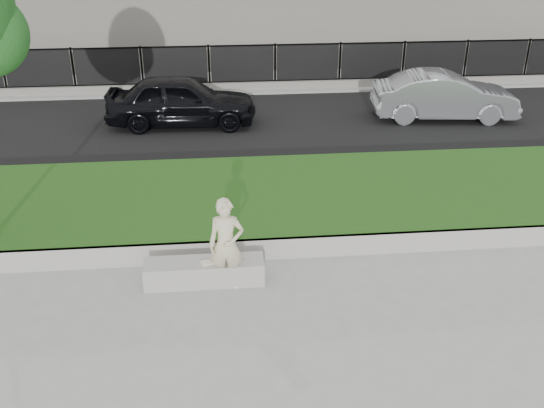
{
  "coord_description": "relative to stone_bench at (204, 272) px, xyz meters",
  "views": [
    {
      "loc": [
        -0.48,
        -8.14,
        5.55
      ],
      "look_at": [
        0.44,
        1.2,
        1.0
      ],
      "focal_mm": 40.0,
      "sensor_mm": 36.0,
      "label": 1
    }
  ],
  "objects": [
    {
      "name": "iron_fence",
      "position": [
        0.76,
        11.6,
        0.34
      ],
      "size": [
        32.0,
        0.3,
        1.5
      ],
      "color": "slate",
      "rests_on": "far_pavement"
    },
    {
      "name": "street",
      "position": [
        0.76,
        8.1,
        -0.18
      ],
      "size": [
        34.0,
        7.0,
        0.04
      ],
      "primitive_type": "cube",
      "color": "black",
      "rests_on": "ground"
    },
    {
      "name": "car_silver",
      "position": [
        6.93,
        8.04,
        0.52
      ],
      "size": [
        4.24,
        1.86,
        1.35
      ],
      "primitive_type": "imported",
      "rotation": [
        0.0,
        0.0,
        1.47
      ],
      "color": "gray",
      "rests_on": "street"
    },
    {
      "name": "stone_bench",
      "position": [
        0.0,
        0.0,
        0.0
      ],
      "size": [
        1.96,
        0.49,
        0.4
      ],
      "primitive_type": "cube",
      "color": "gray",
      "rests_on": "ground"
    },
    {
      "name": "car_dark",
      "position": [
        -0.64,
        8.19,
        0.55
      ],
      "size": [
        4.23,
        1.86,
        1.42
      ],
      "primitive_type": "imported",
      "rotation": [
        0.0,
        0.0,
        1.53
      ],
      "color": "black",
      "rests_on": "street"
    },
    {
      "name": "far_pavement",
      "position": [
        0.76,
        12.6,
        -0.14
      ],
      "size": [
        34.0,
        3.0,
        0.12
      ],
      "primitive_type": "cube",
      "color": "gray",
      "rests_on": "ground"
    },
    {
      "name": "book",
      "position": [
        0.07,
        -0.06,
        0.21
      ],
      "size": [
        0.25,
        0.21,
        0.02
      ],
      "primitive_type": "cube",
      "rotation": [
        0.0,
        0.0,
        0.29
      ],
      "color": "silver",
      "rests_on": "stone_bench"
    },
    {
      "name": "grass_kerb",
      "position": [
        0.76,
        0.64,
        -0.0
      ],
      "size": [
        34.0,
        0.08,
        0.4
      ],
      "primitive_type": "cube",
      "color": "gray",
      "rests_on": "ground"
    },
    {
      "name": "ground",
      "position": [
        0.76,
        -0.4,
        -0.2
      ],
      "size": [
        90.0,
        90.0,
        0.0
      ],
      "primitive_type": "plane",
      "color": "gray",
      "rests_on": "ground"
    },
    {
      "name": "man",
      "position": [
        0.37,
        -0.15,
        0.58
      ],
      "size": [
        0.59,
        0.4,
        1.56
      ],
      "primitive_type": "imported",
      "rotation": [
        0.0,
        0.0,
        -0.05
      ],
      "color": "beige",
      "rests_on": "ground"
    },
    {
      "name": "grass_bank",
      "position": [
        0.76,
        2.6,
        -0.0
      ],
      "size": [
        34.0,
        4.0,
        0.4
      ],
      "primitive_type": "cube",
      "color": "#10380E",
      "rests_on": "ground"
    }
  ]
}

